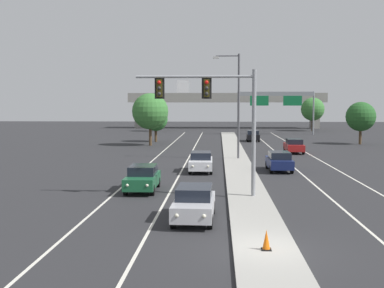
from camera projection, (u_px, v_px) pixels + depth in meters
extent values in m
plane|color=#28282B|center=(265.00, 251.00, 18.33)|extent=(260.00, 260.00, 0.00)
cube|color=#9E9B93|center=(242.00, 177.00, 36.24)|extent=(2.40, 110.00, 0.15)
cube|color=silver|center=(184.00, 166.00, 43.46)|extent=(0.14, 100.00, 0.01)
cube|color=silver|center=(293.00, 166.00, 42.96)|extent=(0.14, 100.00, 0.01)
cube|color=silver|center=(147.00, 165.00, 43.63)|extent=(0.14, 100.00, 0.01)
cube|color=silver|center=(331.00, 167.00, 42.79)|extent=(0.14, 100.00, 0.01)
cylinder|color=gray|center=(254.00, 133.00, 28.20)|extent=(0.24, 0.24, 7.20)
cylinder|color=gray|center=(195.00, 77.00, 28.12)|extent=(6.72, 0.16, 0.16)
cube|color=black|center=(207.00, 88.00, 28.18)|extent=(0.56, 0.06, 1.20)
cube|color=#38330F|center=(207.00, 88.00, 28.14)|extent=(0.32, 0.32, 1.00)
sphere|color=red|center=(207.00, 82.00, 27.94)|extent=(0.22, 0.22, 0.22)
sphere|color=#282828|center=(207.00, 88.00, 27.97)|extent=(0.22, 0.22, 0.22)
sphere|color=#282828|center=(207.00, 94.00, 27.99)|extent=(0.22, 0.22, 0.22)
cube|color=black|center=(160.00, 88.00, 28.32)|extent=(0.56, 0.06, 1.20)
cube|color=#38330F|center=(160.00, 88.00, 28.28)|extent=(0.32, 0.32, 1.00)
sphere|color=red|center=(159.00, 82.00, 28.08)|extent=(0.22, 0.22, 0.22)
sphere|color=#282828|center=(159.00, 88.00, 28.11)|extent=(0.22, 0.22, 0.22)
sphere|color=#282828|center=(159.00, 94.00, 28.14)|extent=(0.22, 0.22, 0.22)
cube|color=white|center=(183.00, 86.00, 28.18)|extent=(0.70, 0.04, 0.70)
cylinder|color=#4C4C51|center=(239.00, 106.00, 47.57)|extent=(0.20, 0.20, 10.00)
cylinder|color=#4C4C51|center=(227.00, 56.00, 47.23)|extent=(2.20, 0.12, 0.12)
cube|color=#B7B7B2|center=(216.00, 57.00, 47.30)|extent=(0.56, 0.28, 0.20)
cube|color=#B7B7BC|center=(194.00, 206.00, 23.05)|extent=(1.91, 4.44, 0.70)
cube|color=black|center=(194.00, 192.00, 23.22)|extent=(1.64, 2.42, 0.56)
sphere|color=#EAE5C6|center=(204.00, 216.00, 20.84)|extent=(0.18, 0.18, 0.18)
sphere|color=#EAE5C6|center=(177.00, 216.00, 20.93)|extent=(0.18, 0.18, 0.18)
cylinder|color=black|center=(210.00, 222.00, 21.53)|extent=(0.24, 0.65, 0.64)
cylinder|color=black|center=(173.00, 221.00, 21.66)|extent=(0.24, 0.65, 0.64)
cylinder|color=black|center=(212.00, 207.00, 24.51)|extent=(0.24, 0.65, 0.64)
cylinder|color=black|center=(180.00, 207.00, 24.64)|extent=(0.24, 0.65, 0.64)
cube|color=#195633|center=(143.00, 180.00, 30.83)|extent=(1.84, 4.42, 0.70)
cube|color=black|center=(143.00, 170.00, 30.99)|extent=(1.61, 2.39, 0.56)
sphere|color=#EAE5C6|center=(147.00, 185.00, 28.63)|extent=(0.18, 0.18, 0.18)
sphere|color=#EAE5C6|center=(127.00, 185.00, 28.68)|extent=(0.18, 0.18, 0.18)
cylinder|color=black|center=(152.00, 190.00, 29.33)|extent=(0.23, 0.64, 0.64)
cylinder|color=black|center=(126.00, 190.00, 29.40)|extent=(0.23, 0.64, 0.64)
cylinder|color=black|center=(158.00, 182.00, 32.31)|extent=(0.23, 0.64, 0.64)
cylinder|color=black|center=(134.00, 182.00, 32.38)|extent=(0.23, 0.64, 0.64)
cube|color=silver|center=(201.00, 163.00, 39.47)|extent=(1.86, 4.42, 0.70)
cube|color=black|center=(201.00, 155.00, 39.63)|extent=(1.62, 2.40, 0.56)
sphere|color=#EAE5C6|center=(208.00, 166.00, 37.27)|extent=(0.18, 0.18, 0.18)
sphere|color=#EAE5C6|center=(193.00, 166.00, 37.31)|extent=(0.18, 0.18, 0.18)
cylinder|color=black|center=(211.00, 170.00, 37.97)|extent=(0.23, 0.64, 0.64)
cylinder|color=black|center=(190.00, 170.00, 38.03)|extent=(0.23, 0.64, 0.64)
cylinder|color=black|center=(211.00, 166.00, 40.96)|extent=(0.23, 0.64, 0.64)
cylinder|color=black|center=(192.00, 165.00, 41.02)|extent=(0.23, 0.64, 0.64)
cube|color=#141E4C|center=(279.00, 163.00, 40.00)|extent=(1.84, 4.42, 0.70)
cube|color=black|center=(280.00, 155.00, 39.73)|extent=(1.61, 2.39, 0.56)
sphere|color=#EAE5C6|center=(269.00, 159.00, 42.19)|extent=(0.18, 0.18, 0.18)
sphere|color=#EAE5C6|center=(283.00, 159.00, 42.14)|extent=(0.18, 0.18, 0.18)
cylinder|color=black|center=(267.00, 165.00, 41.56)|extent=(0.23, 0.64, 0.64)
cylinder|color=black|center=(286.00, 165.00, 41.49)|extent=(0.23, 0.64, 0.64)
cylinder|color=black|center=(271.00, 169.00, 38.57)|extent=(0.23, 0.64, 0.64)
cylinder|color=black|center=(292.00, 170.00, 38.50)|extent=(0.23, 0.64, 0.64)
cube|color=maroon|center=(294.00, 147.00, 54.37)|extent=(1.86, 4.42, 0.70)
cube|color=black|center=(294.00, 141.00, 54.10)|extent=(1.61, 2.40, 0.56)
sphere|color=#EAE5C6|center=(286.00, 145.00, 56.57)|extent=(0.18, 0.18, 0.18)
sphere|color=#EAE5C6|center=(296.00, 145.00, 56.49)|extent=(0.18, 0.18, 0.18)
cylinder|color=black|center=(285.00, 149.00, 55.94)|extent=(0.23, 0.64, 0.64)
cylinder|color=black|center=(299.00, 149.00, 55.83)|extent=(0.23, 0.64, 0.64)
cylinder|color=black|center=(288.00, 151.00, 52.96)|extent=(0.23, 0.64, 0.64)
cylinder|color=black|center=(303.00, 152.00, 52.85)|extent=(0.23, 0.64, 0.64)
cube|color=black|center=(253.00, 137.00, 71.45)|extent=(1.92, 4.45, 0.70)
cube|color=black|center=(253.00, 132.00, 71.18)|extent=(1.65, 2.42, 0.56)
sphere|color=#EAE5C6|center=(248.00, 135.00, 73.66)|extent=(0.18, 0.18, 0.18)
sphere|color=#EAE5C6|center=(256.00, 135.00, 73.56)|extent=(0.18, 0.18, 0.18)
cylinder|color=black|center=(247.00, 138.00, 73.03)|extent=(0.24, 0.65, 0.64)
cylinder|color=black|center=(258.00, 138.00, 72.90)|extent=(0.24, 0.65, 0.64)
cylinder|color=black|center=(248.00, 140.00, 70.05)|extent=(0.24, 0.65, 0.64)
cylinder|color=black|center=(259.00, 140.00, 69.92)|extent=(0.24, 0.65, 0.64)
cube|color=black|center=(266.00, 249.00, 17.96)|extent=(0.36, 0.36, 0.04)
cone|color=orange|center=(266.00, 239.00, 17.93)|extent=(0.28, 0.28, 0.70)
cylinder|color=gray|center=(238.00, 113.00, 86.60)|extent=(0.28, 0.28, 7.50)
cylinder|color=gray|center=(313.00, 113.00, 85.91)|extent=(0.28, 0.28, 7.50)
cube|color=gray|center=(276.00, 94.00, 85.98)|extent=(13.00, 0.36, 0.70)
cube|color=#0F6033|center=(259.00, 101.00, 86.03)|extent=(3.20, 0.08, 1.70)
cube|color=#0F6033|center=(293.00, 101.00, 85.73)|extent=(3.20, 0.08, 1.70)
cube|color=gray|center=(226.00, 100.00, 108.56)|extent=(42.40, 6.40, 1.10)
cube|color=gray|center=(227.00, 95.00, 105.49)|extent=(42.40, 0.36, 0.90)
cube|color=gray|center=(139.00, 115.00, 109.85)|extent=(1.80, 2.40, 5.65)
cube|color=gray|center=(315.00, 115.00, 107.83)|extent=(1.80, 2.40, 5.65)
cylinder|color=#4C3823|center=(150.00, 136.00, 64.01)|extent=(0.36, 0.36, 2.55)
sphere|color=#387533|center=(150.00, 111.00, 63.75)|extent=(4.67, 4.67, 4.67)
cylinder|color=#4C3823|center=(156.00, 135.00, 70.41)|extent=(0.36, 0.36, 1.87)
sphere|color=#2D6B2D|center=(156.00, 119.00, 70.23)|extent=(3.41, 3.41, 3.41)
cylinder|color=#4C3823|center=(360.00, 136.00, 65.96)|extent=(0.36, 0.36, 2.13)
sphere|color=#235623|center=(361.00, 117.00, 65.75)|extent=(3.90, 3.90, 3.90)
cylinder|color=#4C3823|center=(312.00, 125.00, 97.43)|extent=(0.36, 0.36, 2.49)
sphere|color=#387533|center=(313.00, 109.00, 97.18)|extent=(4.55, 4.55, 4.55)
cylinder|color=#4C3823|center=(156.00, 126.00, 96.61)|extent=(0.36, 0.36, 1.97)
sphere|color=#235623|center=(156.00, 114.00, 96.41)|extent=(3.59, 3.59, 3.59)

